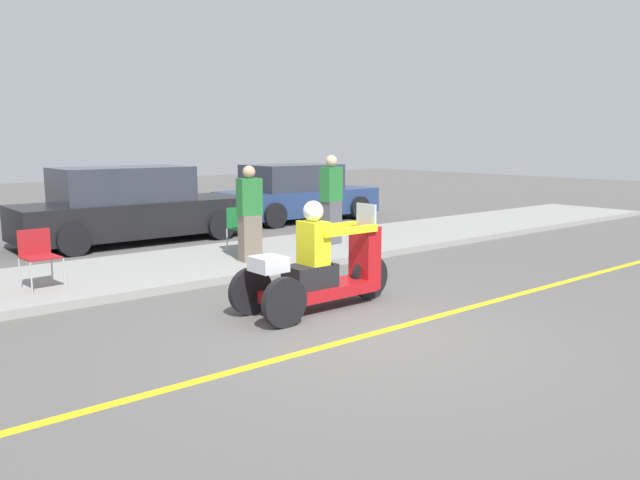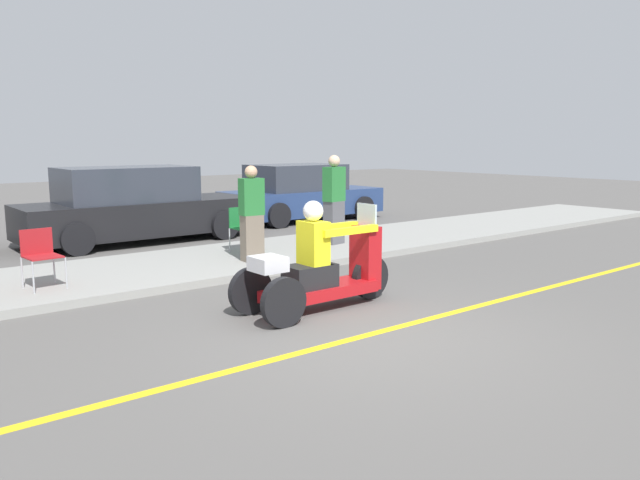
# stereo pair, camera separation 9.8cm
# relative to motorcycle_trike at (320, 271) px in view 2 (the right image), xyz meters

# --- Properties ---
(ground_plane) EXTENTS (60.00, 60.00, 0.00)m
(ground_plane) POSITION_rel_motorcycle_trike_xyz_m (-0.25, -1.19, -0.50)
(ground_plane) COLOR #565451
(lane_stripe) EXTENTS (24.00, 0.12, 0.01)m
(lane_stripe) POSITION_rel_motorcycle_trike_xyz_m (-0.01, -1.19, -0.50)
(lane_stripe) COLOR gold
(lane_stripe) RESTS_ON ground
(sidewalk_strip) EXTENTS (28.00, 2.80, 0.12)m
(sidewalk_strip) POSITION_rel_motorcycle_trike_xyz_m (-0.25, 3.41, -0.44)
(sidewalk_strip) COLOR gray
(sidewalk_strip) RESTS_ON ground
(motorcycle_trike) EXTENTS (2.31, 0.82, 1.42)m
(motorcycle_trike) POSITION_rel_motorcycle_trike_xyz_m (0.00, 0.00, 0.00)
(motorcycle_trike) COLOR black
(motorcycle_trike) RESTS_ON ground
(spectator_end_of_line) EXTENTS (0.40, 0.26, 1.63)m
(spectator_end_of_line) POSITION_rel_motorcycle_trike_xyz_m (0.76, 2.81, 0.40)
(spectator_end_of_line) COLOR #726656
(spectator_end_of_line) RESTS_ON sidewalk_strip
(spectator_with_child) EXTENTS (0.45, 0.32, 1.76)m
(spectator_with_child) POSITION_rel_motorcycle_trike_xyz_m (3.00, 3.32, 0.47)
(spectator_with_child) COLOR #515156
(spectator_with_child) RESTS_ON sidewalk_strip
(folding_chair_curbside) EXTENTS (0.50, 0.50, 0.82)m
(folding_chair_curbside) POSITION_rel_motorcycle_trike_xyz_m (-2.62, 3.00, 0.12)
(folding_chair_curbside) COLOR #A5A8AD
(folding_chair_curbside) RESTS_ON sidewalk_strip
(folding_chair_set_back) EXTENTS (0.47, 0.47, 0.82)m
(folding_chair_set_back) POSITION_rel_motorcycle_trike_xyz_m (1.11, 3.68, 0.12)
(folding_chair_set_back) COLOR #A5A8AD
(folding_chair_set_back) RESTS_ON sidewalk_strip
(parked_car_lot_left) EXTENTS (4.40, 1.99, 1.53)m
(parked_car_lot_left) POSITION_rel_motorcycle_trike_xyz_m (5.26, 7.43, 0.22)
(parked_car_lot_left) COLOR navy
(parked_car_lot_left) RESTS_ON ground
(parked_car_lot_center) EXTENTS (4.89, 1.93, 1.61)m
(parked_car_lot_center) POSITION_rel_motorcycle_trike_xyz_m (0.28, 6.70, 0.25)
(parked_car_lot_center) COLOR black
(parked_car_lot_center) RESTS_ON ground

